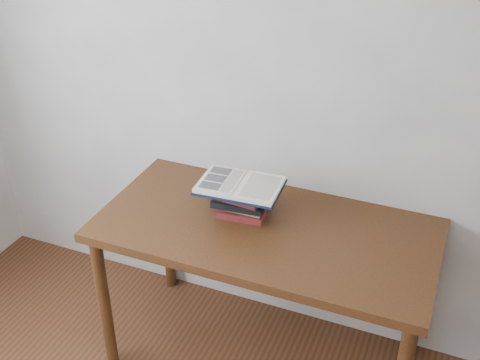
% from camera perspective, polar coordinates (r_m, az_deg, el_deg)
% --- Properties ---
extents(desk, '(1.51, 0.76, 0.81)m').
position_cam_1_polar(desk, '(2.74, 2.42, -6.02)').
color(desk, '#4F2913').
rests_on(desk, ground).
extents(book_stack, '(0.25, 0.21, 0.15)m').
position_cam_1_polar(book_stack, '(2.73, 0.31, -1.84)').
color(book_stack, maroon).
rests_on(book_stack, desk).
extents(open_book, '(0.38, 0.28, 0.03)m').
position_cam_1_polar(open_book, '(2.66, 0.01, -0.51)').
color(open_book, black).
rests_on(open_book, book_stack).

